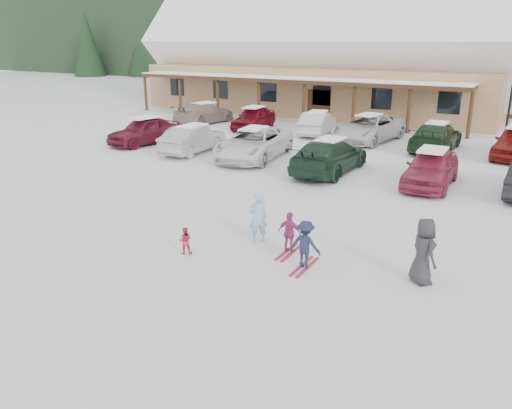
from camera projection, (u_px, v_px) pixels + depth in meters
The scene contains 21 objects.
ground at pixel (230, 245), 14.53m from camera, with size 160.00×160.00×0.00m, color white.
day_lodge at pixel (321, 62), 40.55m from camera, with size 29.12×12.50×10.38m.
conifer_0 at pixel (172, 39), 49.69m from camera, with size 4.40×4.40×10.20m.
conifer_2 at pixel (208, 29), 61.10m from camera, with size 5.28×5.28×12.24m.
adult_skier at pixel (258, 218), 14.50m from camera, with size 0.56×0.36×1.52m, color #8EADCD.
toddler_red at pixel (185, 241), 13.82m from camera, with size 0.38×0.30×0.78m, color #B72940.
child_navy at pixel (305, 244), 12.90m from camera, with size 0.84×0.48×1.29m, color #1B1F3B.
skis_child_navy at pixel (305, 267), 13.10m from camera, with size 0.20×1.40×0.03m, color #A51731.
child_magenta at pixel (290, 233), 13.82m from camera, with size 0.70×0.29×1.19m, color #AA2E78.
skis_child_magenta at pixel (289, 252), 14.01m from camera, with size 0.20×1.40×0.03m, color #A51731.
bystander_dark at pixel (424, 251), 12.03m from camera, with size 0.82×0.53×1.67m, color #2B2A2D.
parked_car_0 at pixel (145, 131), 28.21m from camera, with size 1.79×4.45×1.52m, color maroon.
parked_car_1 at pixel (193, 139), 26.11m from camera, with size 1.52×4.35×1.43m, color #9C9DA1.
parked_car_2 at pixel (254, 143), 24.76m from camera, with size 2.54×5.51×1.53m, color white.
parked_car_3 at pixel (329, 156), 22.19m from camera, with size 2.12×5.21×1.51m, color #183122.
parked_car_4 at pixel (431, 168), 20.15m from camera, with size 1.77×4.41×1.50m, color #992945.
parked_car_7 at pixel (204, 113), 35.24m from camera, with size 2.01×4.95×1.44m, color gray.
parked_car_8 at pixel (254, 118), 32.92m from camera, with size 1.73×4.30×1.47m, color maroon.
parked_car_9 at pixel (317, 123), 31.00m from camera, with size 1.52×4.35×1.43m, color silver.
parked_car_10 at pixel (368, 128), 28.97m from camera, with size 2.59×5.61×1.56m, color silver.
parked_car_11 at pixel (436, 137), 26.55m from camera, with size 2.09×5.15×1.49m, color #18311C.
Camera 1 is at (7.32, -11.27, 5.70)m, focal length 35.00 mm.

